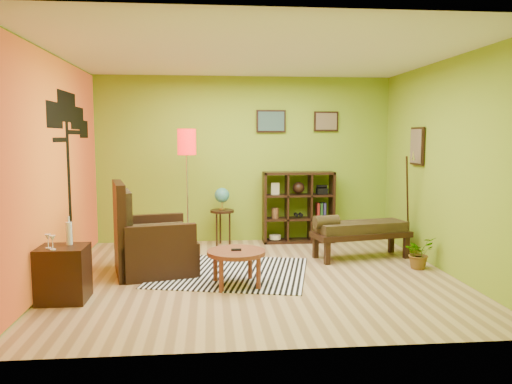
{
  "coord_description": "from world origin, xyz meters",
  "views": [
    {
      "loc": [
        -0.61,
        -6.25,
        1.79
      ],
      "look_at": [
        0.02,
        0.38,
        1.05
      ],
      "focal_mm": 35.0,
      "sensor_mm": 36.0,
      "label": 1
    }
  ],
  "objects": [
    {
      "name": "armchair",
      "position": [
        -1.4,
        0.32,
        0.37
      ],
      "size": [
        1.19,
        1.19,
        1.21
      ],
      "color": "black",
      "rests_on": "ground"
    },
    {
      "name": "coffee_table",
      "position": [
        -0.29,
        -0.39,
        0.37
      ],
      "size": [
        0.7,
        0.7,
        0.45
      ],
      "color": "brown",
      "rests_on": "ground"
    },
    {
      "name": "room_shell",
      "position": [
        -0.09,
        0.01,
        1.8
      ],
      "size": [
        5.04,
        4.54,
        2.82
      ],
      "color": "#80A424",
      "rests_on": "ground"
    },
    {
      "name": "side_cabinet",
      "position": [
        -2.2,
        -0.77,
        0.31
      ],
      "size": [
        0.51,
        0.47,
        0.92
      ],
      "color": "black",
      "rests_on": "ground"
    },
    {
      "name": "cube_shelf",
      "position": [
        0.91,
        2.03,
        0.6
      ],
      "size": [
        1.2,
        0.35,
        1.2
      ],
      "color": "black",
      "rests_on": "ground"
    },
    {
      "name": "bench",
      "position": [
        1.58,
        0.8,
        0.43
      ],
      "size": [
        1.51,
        0.78,
        0.67
      ],
      "color": "black",
      "rests_on": "ground"
    },
    {
      "name": "globe_table",
      "position": [
        -0.4,
        1.91,
        0.72
      ],
      "size": [
        0.39,
        0.39,
        0.95
      ],
      "color": "black",
      "rests_on": "ground"
    },
    {
      "name": "zebra_rug",
      "position": [
        -0.33,
        0.2,
        0.01
      ],
      "size": [
        2.29,
        2.13,
        0.01
      ],
      "primitive_type": "cube",
      "rotation": [
        0.0,
        0.0,
        -0.23
      ],
      "color": "white",
      "rests_on": "ground"
    },
    {
      "name": "ground",
      "position": [
        0.0,
        0.0,
        0.0
      ],
      "size": [
        5.0,
        5.0,
        0.0
      ],
      "primitive_type": "plane",
      "color": "tan",
      "rests_on": "ground"
    },
    {
      "name": "floor_lamp",
      "position": [
        -0.94,
        1.36,
        1.54
      ],
      "size": [
        0.29,
        0.29,
        1.91
      ],
      "color": "silver",
      "rests_on": "ground"
    },
    {
      "name": "potted_plant",
      "position": [
        2.23,
        0.17,
        0.17
      ],
      "size": [
        0.53,
        0.55,
        0.34
      ],
      "primitive_type": "imported",
      "rotation": [
        0.0,
        0.0,
        0.4
      ],
      "color": "#26661E",
      "rests_on": "ground"
    }
  ]
}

